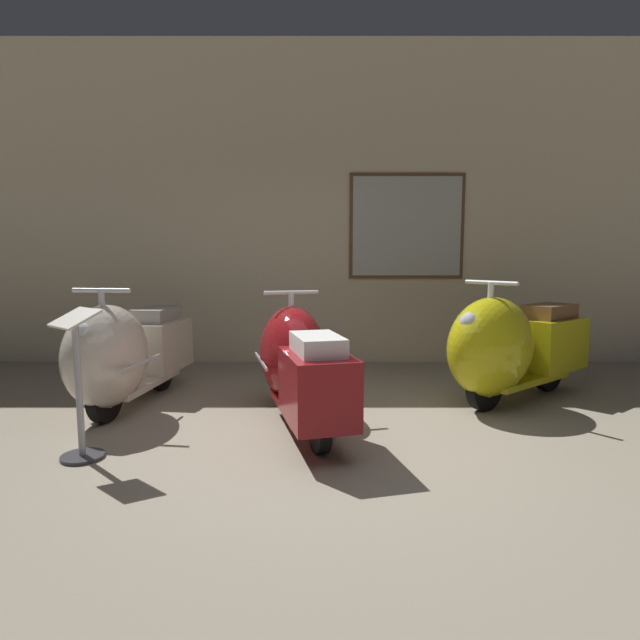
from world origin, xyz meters
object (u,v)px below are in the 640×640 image
info_stanchion (76,398)px  scooter_2 (507,347)px  scooter_0 (122,354)px  scooter_1 (296,364)px

info_stanchion → scooter_2: bearing=21.7°
scooter_0 → info_stanchion: size_ratio=1.83×
scooter_0 → scooter_1: bearing=85.0°
scooter_0 → info_stanchion: bearing=13.3°
scooter_1 → info_stanchion: (-1.41, -0.77, -0.07)m
info_stanchion → scooter_1: bearing=28.6°
scooter_0 → scooter_2: scooter_2 is taller
scooter_2 → info_stanchion: scooter_2 is taller
scooter_1 → scooter_2: size_ratio=1.01×
scooter_1 → scooter_2: bearing=-87.8°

